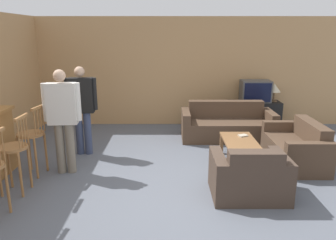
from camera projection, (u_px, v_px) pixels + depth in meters
The scene contains 14 objects.
ground_plane at pixel (177, 193), 4.69m from camera, with size 24.00×24.00×0.00m, color #565B66.
wall_back at pixel (174, 72), 7.95m from camera, with size 9.40×0.08×2.60m.
bar_chair_mid at pixel (15, 152), 4.58m from camera, with size 0.43×0.43×1.14m.
bar_chair_far at pixel (33, 138), 5.19m from camera, with size 0.49×0.49×1.14m.
couch_far at pixel (228, 126), 7.08m from camera, with size 1.96×0.83×0.78m.
armchair_near at pixel (250, 177), 4.54m from camera, with size 1.03×0.79×0.76m.
loveseat_right at pixel (297, 148), 5.71m from camera, with size 0.77×1.41×0.75m.
coffee_table at pixel (240, 143), 5.72m from camera, with size 0.56×0.95×0.42m.
tv_unit at pixel (255, 115), 7.88m from camera, with size 1.22×0.47×0.64m.
tv at pixel (256, 91), 7.73m from camera, with size 0.69×0.43×0.51m.
book_on_table at pixel (244, 136), 5.90m from camera, with size 0.19×0.17×0.02m.
table_lamp at pixel (275, 88), 7.71m from camera, with size 0.29×0.29×0.43m.
person_by_window at pixel (83, 106), 6.00m from camera, with size 0.58×0.19×1.65m.
person_by_counter at pixel (64, 116), 5.17m from camera, with size 0.59×0.22×1.69m.
Camera 1 is at (-0.12, -4.26, 2.22)m, focal length 35.00 mm.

